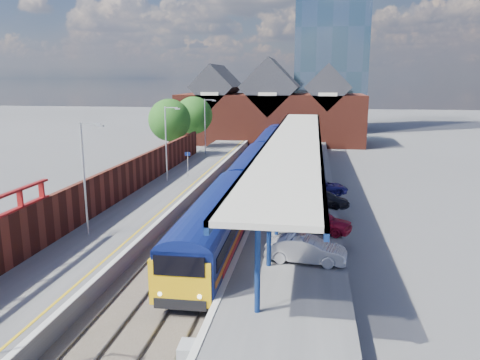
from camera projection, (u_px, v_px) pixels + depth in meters
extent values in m
plane|color=#5B5B5E|center=(247.00, 176.00, 51.33)|extent=(240.00, 240.00, 0.00)
cube|color=#473D33|center=(231.00, 199.00, 41.67)|extent=(6.00, 76.00, 0.06)
cube|color=slate|center=(207.00, 197.00, 41.99)|extent=(0.07, 76.00, 0.14)
cube|color=slate|center=(222.00, 197.00, 41.77)|extent=(0.07, 76.00, 0.14)
cube|color=slate|center=(240.00, 198.00, 41.54)|extent=(0.07, 76.00, 0.14)
cube|color=slate|center=(256.00, 199.00, 41.32)|extent=(0.07, 76.00, 0.14)
cube|color=#565659|center=(171.00, 191.00, 42.41)|extent=(5.00, 76.00, 1.00)
cube|color=#565659|center=(299.00, 196.00, 40.66)|extent=(6.00, 76.00, 1.00)
cube|color=silver|center=(196.00, 186.00, 41.94)|extent=(0.30, 76.00, 0.05)
cube|color=silver|center=(266.00, 189.00, 40.98)|extent=(0.30, 76.00, 0.05)
cube|color=yellow|center=(190.00, 186.00, 42.04)|extent=(0.14, 76.00, 0.01)
cube|color=#0C1754|center=(217.00, 225.00, 28.16)|extent=(3.02, 16.04, 2.50)
cube|color=#0C1754|center=(217.00, 204.00, 27.89)|extent=(3.02, 16.04, 0.60)
cube|color=#0C1754|center=(252.00, 172.00, 44.18)|extent=(3.02, 16.04, 2.50)
cube|color=#0C1754|center=(253.00, 159.00, 43.92)|extent=(3.02, 16.04, 0.60)
cube|color=#0C1754|center=(269.00, 147.00, 60.21)|extent=(3.02, 16.04, 2.50)
cube|color=#0C1754|center=(269.00, 137.00, 59.94)|extent=(3.02, 16.04, 0.60)
cube|color=#0C1754|center=(279.00, 132.00, 76.23)|extent=(3.02, 16.04, 2.50)
cube|color=#0C1754|center=(279.00, 125.00, 75.96)|extent=(3.02, 16.04, 0.60)
cube|color=black|center=(250.00, 153.00, 52.31)|extent=(0.04, 60.54, 0.70)
cube|color=#D1650D|center=(249.00, 160.00, 52.49)|extent=(0.03, 55.27, 0.30)
cube|color=#AB0B17|center=(249.00, 162.00, 52.54)|extent=(0.03, 55.27, 0.30)
cube|color=#F2B20C|center=(180.00, 283.00, 20.56)|extent=(2.82, 0.34, 2.10)
cube|color=black|center=(179.00, 266.00, 20.28)|extent=(2.30, 0.19, 0.90)
cube|color=black|center=(194.00, 290.00, 23.09)|extent=(2.00, 2.40, 0.60)
cube|color=black|center=(281.00, 138.00, 81.97)|extent=(2.00, 2.40, 0.60)
cylinder|color=navy|center=(258.00, 264.00, 19.03)|extent=(0.24, 0.24, 4.20)
cylinder|color=navy|center=(269.00, 227.00, 23.85)|extent=(0.24, 0.24, 4.20)
cylinder|color=navy|center=(277.00, 202.00, 28.68)|extent=(0.24, 0.24, 4.20)
cylinder|color=navy|center=(282.00, 184.00, 33.51)|extent=(0.24, 0.24, 4.20)
cylinder|color=navy|center=(287.00, 171.00, 38.33)|extent=(0.24, 0.24, 4.20)
cylinder|color=navy|center=(290.00, 160.00, 43.16)|extent=(0.24, 0.24, 4.20)
cylinder|color=navy|center=(292.00, 152.00, 47.98)|extent=(0.24, 0.24, 4.20)
cylinder|color=navy|center=(294.00, 145.00, 52.81)|extent=(0.24, 0.24, 4.20)
cylinder|color=navy|center=(296.00, 140.00, 57.64)|extent=(0.24, 0.24, 4.20)
cylinder|color=navy|center=(298.00, 135.00, 62.46)|extent=(0.24, 0.24, 4.20)
cube|color=beige|center=(295.00, 138.00, 41.64)|extent=(4.50, 52.00, 0.25)
cube|color=navy|center=(271.00, 139.00, 42.00)|extent=(0.20, 52.00, 0.55)
cube|color=navy|center=(320.00, 140.00, 41.34)|extent=(0.20, 52.00, 0.55)
cylinder|color=#A5A8AA|center=(84.00, 180.00, 28.20)|extent=(0.12, 0.12, 7.00)
cube|color=#A5A8AA|center=(90.00, 124.00, 27.38)|extent=(1.20, 0.08, 0.08)
cube|color=#A5A8AA|center=(100.00, 126.00, 27.31)|extent=(0.45, 0.18, 0.12)
cylinder|color=#A5A8AA|center=(166.00, 144.00, 43.64)|extent=(0.12, 0.12, 7.00)
cube|color=#A5A8AA|center=(171.00, 108.00, 42.83)|extent=(1.20, 0.08, 0.08)
cube|color=#A5A8AA|center=(177.00, 109.00, 42.76)|extent=(0.45, 0.18, 0.12)
cylinder|color=#A5A8AA|center=(205.00, 127.00, 59.09)|extent=(0.12, 0.12, 7.00)
cube|color=#A5A8AA|center=(209.00, 100.00, 58.27)|extent=(1.20, 0.08, 0.08)
cube|color=#A5A8AA|center=(214.00, 101.00, 58.20)|extent=(0.45, 0.18, 0.12)
cylinder|color=#A5A8AA|center=(188.00, 165.00, 45.82)|extent=(0.08, 0.08, 2.50)
cube|color=#0C194C|center=(188.00, 154.00, 45.60)|extent=(0.55, 0.06, 0.35)
cube|color=#5D2218|center=(116.00, 184.00, 36.61)|extent=(0.35, 50.00, 2.80)
cube|color=maroon|center=(20.00, 199.00, 24.62)|extent=(0.30, 0.12, 1.00)
cube|color=maroon|center=(42.00, 190.00, 26.55)|extent=(0.30, 0.12, 1.00)
cube|color=#5D2218|center=(271.00, 119.00, 77.51)|extent=(30.00, 12.00, 8.00)
cube|color=#232328|center=(217.00, 87.00, 77.77)|extent=(7.13, 12.00, 7.13)
cube|color=#232328|center=(271.00, 87.00, 76.41)|extent=(9.16, 12.00, 9.16)
cube|color=#232328|center=(327.00, 87.00, 75.04)|extent=(7.13, 12.00, 7.13)
cube|color=beige|center=(209.00, 94.00, 72.15)|extent=(2.80, 0.15, 0.50)
cube|color=beige|center=(267.00, 94.00, 70.78)|extent=(2.80, 0.15, 0.50)
cube|color=beige|center=(328.00, 94.00, 69.41)|extent=(2.80, 0.15, 0.50)
cube|color=slate|center=(332.00, 30.00, 93.83)|extent=(14.00, 14.00, 40.00)
cylinder|color=#382314|center=(170.00, 148.00, 58.30)|extent=(0.44, 0.44, 4.00)
sphere|color=#134715|center=(170.00, 120.00, 57.55)|extent=(5.20, 5.20, 5.20)
sphere|color=#134715|center=(175.00, 126.00, 57.10)|extent=(3.20, 3.20, 3.20)
cylinder|color=#382314|center=(194.00, 140.00, 65.87)|extent=(0.44, 0.44, 4.00)
sphere|color=#134715|center=(194.00, 115.00, 65.12)|extent=(5.20, 5.20, 5.20)
sphere|color=#134715|center=(199.00, 121.00, 64.67)|extent=(3.20, 3.20, 3.20)
imported|color=maroon|center=(319.00, 220.00, 29.62)|extent=(4.53, 2.98, 1.43)
imported|color=silver|center=(306.00, 249.00, 24.63)|extent=(4.37, 1.95, 1.39)
imported|color=black|center=(325.00, 198.00, 35.62)|extent=(4.16, 2.95, 1.12)
imported|color=navy|center=(323.00, 187.00, 39.30)|extent=(4.34, 2.39, 1.15)
cube|color=#ABAEB1|center=(189.00, 356.00, 17.21)|extent=(0.74, 0.93, 1.00)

